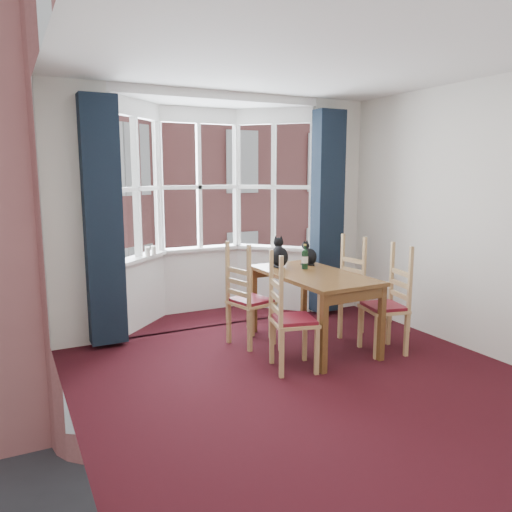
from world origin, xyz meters
TOP-DOWN VIEW (x-y plane):
  - floor at (0.00, 0.00)m, footprint 4.50×4.50m
  - ceiling at (0.00, 0.00)m, footprint 4.50×4.50m
  - wall_left at (-2.00, 0.00)m, footprint 0.00×4.50m
  - wall_right at (2.00, 0.00)m, footprint 0.00×4.50m
  - wall_back_pier_left at (-1.65, 2.25)m, footprint 0.70×0.12m
  - wall_back_pier_right at (1.65, 2.25)m, footprint 0.70×0.12m
  - bay_window at (0.00, 2.75)m, footprint 2.76×0.94m
  - curtain_left at (-1.42, 2.07)m, footprint 0.38×0.22m
  - curtain_right at (1.42, 2.07)m, footprint 0.38×0.22m
  - dining_table at (0.57, 1.10)m, footprint 0.83×1.51m
  - chair_left_near at (-0.05, 0.63)m, footprint 0.49×0.51m
  - chair_left_far at (-0.09, 1.42)m, footprint 0.49×0.50m
  - chair_right_near at (1.21, 0.57)m, footprint 0.48×0.49m
  - chair_right_far at (1.22, 1.35)m, footprint 0.45×0.46m
  - cat_left at (0.44, 1.59)m, footprint 0.26×0.30m
  - cat_right at (0.81, 1.54)m, footprint 0.19×0.24m
  - wine_bottle at (0.62, 1.34)m, footprint 0.07×0.07m
  - candle_tall at (-0.82, 2.60)m, footprint 0.06×0.06m
  - candle_short at (-0.74, 2.63)m, footprint 0.06×0.06m
  - street at (0.00, 32.25)m, footprint 80.00×80.00m
  - tenement_building at (0.00, 14.01)m, footprint 18.40×7.80m

SIDE VIEW (x-z plane):
  - street at x=0.00m, z-range -6.00..-6.00m
  - floor at x=0.00m, z-range 0.00..0.00m
  - chair_left_near at x=-0.05m, z-range 0.01..0.93m
  - chair_left_far at x=-0.09m, z-range 0.01..0.93m
  - chair_right_near at x=1.21m, z-range 0.01..0.93m
  - chair_right_far at x=1.22m, z-range 0.01..0.93m
  - dining_table at x=0.57m, z-range 0.31..1.11m
  - cat_right at x=0.81m, z-range 0.77..1.06m
  - candle_tall at x=-0.82m, z-range 0.87..0.98m
  - wine_bottle at x=0.62m, z-range 0.79..1.07m
  - candle_short at x=-0.74m, z-range 0.87..0.98m
  - cat_left at x=0.44m, z-range 0.76..1.12m
  - curtain_left at x=-1.42m, z-range 0.05..2.65m
  - curtain_right at x=1.42m, z-range 0.05..2.65m
  - wall_left at x=-2.00m, z-range -0.85..3.65m
  - wall_right at x=2.00m, z-range -0.85..3.65m
  - wall_back_pier_left at x=-1.65m, z-range 0.00..2.80m
  - wall_back_pier_right at x=1.65m, z-range 0.00..2.80m
  - bay_window at x=0.00m, z-range 0.00..2.80m
  - tenement_building at x=0.00m, z-range -6.00..9.20m
  - ceiling at x=0.00m, z-range 2.80..2.80m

